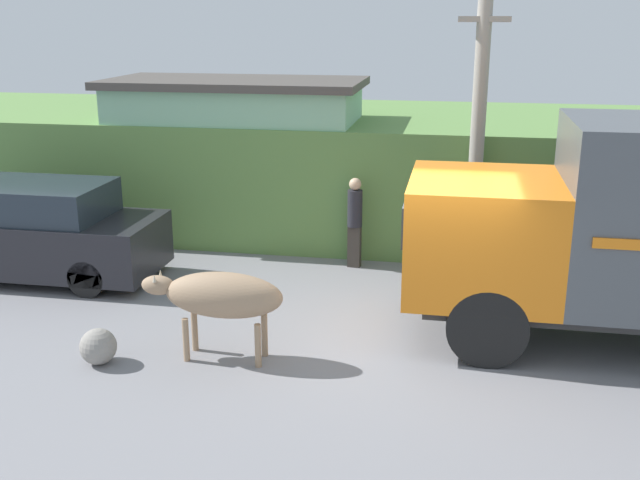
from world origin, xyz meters
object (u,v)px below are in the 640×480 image
(roadside_rock, at_px, (98,346))
(parked_suv, at_px, (34,232))
(pedestrian_on_hill, at_px, (355,217))
(brown_cow, at_px, (221,296))
(utility_pole, at_px, (478,129))

(roadside_rock, bearing_deg, parked_suv, 131.30)
(pedestrian_on_hill, bearing_deg, roadside_rock, 66.06)
(brown_cow, distance_m, pedestrian_on_hill, 4.52)
(utility_pole, bearing_deg, brown_cow, -127.82)
(pedestrian_on_hill, height_order, utility_pole, utility_pole)
(brown_cow, distance_m, roadside_rock, 1.85)
(brown_cow, bearing_deg, utility_pole, 50.36)
(roadside_rock, bearing_deg, pedestrian_on_hill, 58.81)
(pedestrian_on_hill, bearing_deg, parked_suv, 23.13)
(parked_suv, height_order, utility_pole, utility_pole)
(brown_cow, xyz_separation_m, parked_suv, (-4.45, 2.71, -0.10))
(brown_cow, height_order, roadside_rock, brown_cow)
(parked_suv, distance_m, pedestrian_on_hill, 5.95)
(pedestrian_on_hill, xyz_separation_m, utility_pole, (2.20, 0.13, 1.73))
(brown_cow, relative_size, utility_pole, 0.39)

